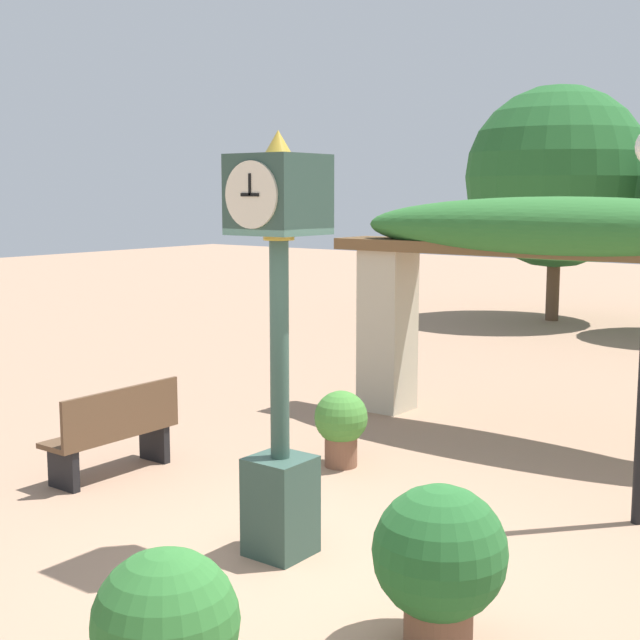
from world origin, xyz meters
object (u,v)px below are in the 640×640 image
potted_plant_far_left (440,558)px  pedestal_clock (279,328)px  potted_plant_near_left (341,423)px  potted_plant_near_right (166,629)px  park_bench (115,433)px

potted_plant_far_left → pedestal_clock: bearing=163.2°
potted_plant_near_left → potted_plant_near_right: (1.87, -4.14, 0.07)m
potted_plant_near_left → potted_plant_far_left: potted_plant_far_left is taller
potted_plant_far_left → park_bench: size_ratio=0.72×
potted_plant_near_right → potted_plant_far_left: (0.73, 1.55, 0.04)m
potted_plant_far_left → park_bench: bearing=166.6°
potted_plant_near_left → park_bench: park_bench is taller
potted_plant_near_left → potted_plant_far_left: size_ratio=0.77×
potted_plant_far_left → park_bench: 4.31m
potted_plant_near_right → park_bench: 4.30m
park_bench → potted_plant_near_right: bearing=53.5°
potted_plant_near_right → park_bench: size_ratio=0.67×
pedestal_clock → potted_plant_far_left: 2.11m
pedestal_clock → potted_plant_near_left: size_ratio=4.12×
potted_plant_near_left → potted_plant_near_right: 4.54m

